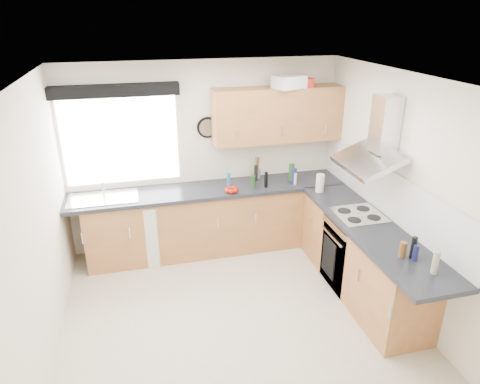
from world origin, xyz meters
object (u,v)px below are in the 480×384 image
object	(u,v)px
oven	(354,252)
extractor_hood	(376,141)
washing_machine	(141,229)
upper_cabinets	(278,115)

from	to	relation	value
oven	extractor_hood	size ratio (longest dim) A/B	1.09
oven	washing_machine	world-z (taller)	oven
upper_cabinets	washing_machine	distance (m)	2.32
upper_cabinets	washing_machine	bearing A→B (deg)	-176.77
extractor_hood	washing_machine	world-z (taller)	extractor_hood
extractor_hood	washing_machine	distance (m)	3.10
oven	upper_cabinets	bearing A→B (deg)	112.54
upper_cabinets	washing_machine	size ratio (longest dim) A/B	2.06
extractor_hood	upper_cabinets	size ratio (longest dim) A/B	0.46
oven	upper_cabinets	distance (m)	1.99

